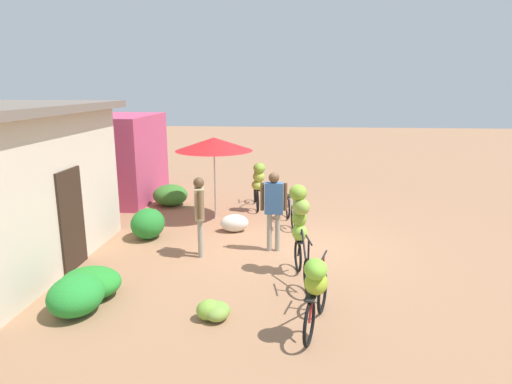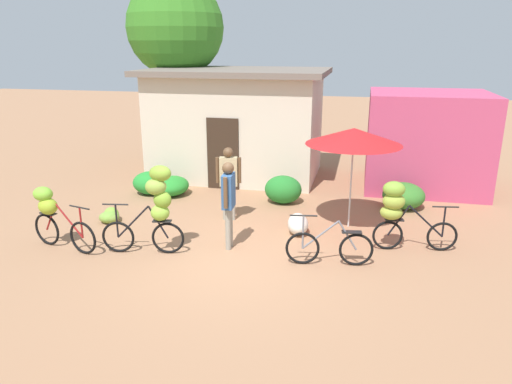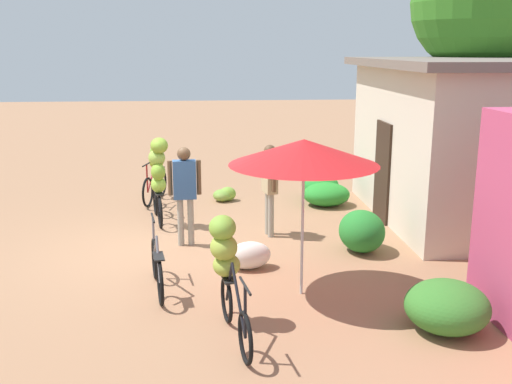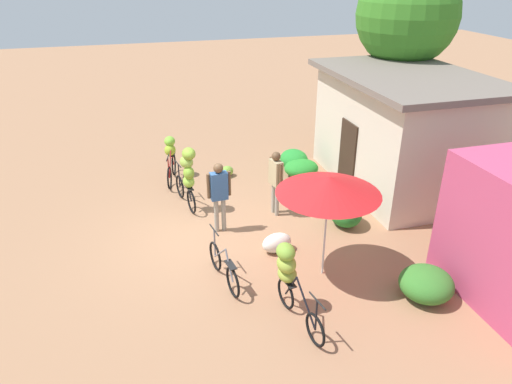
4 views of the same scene
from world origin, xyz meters
The scene contains 17 objects.
ground_plane centered at (0.00, 0.00, 0.00)m, with size 60.00×60.00×0.00m, color #A07150.
building_low centered at (-1.50, 5.98, 1.63)m, with size 5.35×3.69×3.22m.
shop_pink centered at (4.00, 5.84, 1.34)m, with size 3.20×2.80×2.67m, color #BF446A.
tree_behind_building centered at (-3.86, 7.18, 4.39)m, with size 3.12×3.12×5.99m.
hedge_bush_front_left centered at (-3.28, 3.46, 0.31)m, with size 1.00×0.86×0.62m, color #268C30.
hedge_bush_front_right centered at (-2.71, 3.49, 0.25)m, with size 0.93×1.05×0.51m, color #288C2D.
hedge_bush_mid centered at (0.36, 3.48, 0.36)m, with size 0.95×0.78×0.72m, color #257B2C.
hedge_bush_by_door centered at (3.35, 3.77, 0.32)m, with size 1.03×1.05×0.64m, color #37792B.
market_umbrella centered at (2.08, 2.15, 2.05)m, with size 2.06×2.06×2.23m.
bicycle_leftmost centered at (-3.62, -0.32, 0.75)m, with size 1.62×0.46×1.26m.
bicycle_near_pile centered at (-1.51, -0.10, 1.05)m, with size 1.61×0.46×1.76m.
bicycle_center_loaded centered at (1.79, 0.10, 0.35)m, with size 1.60×0.31×0.97m.
bicycle_by_shop centered at (3.03, 1.06, 0.87)m, with size 1.65×0.45×1.43m.
banana_pile_on_ground centered at (-3.29, 1.23, 0.14)m, with size 0.52×0.63×0.32m.
produce_sack centered at (1.02, 1.49, 0.22)m, with size 0.70×0.44×0.44m, color silver.
person_vendor centered at (-0.66, 1.99, 1.06)m, with size 0.57×0.28×1.72m.
person_bystander centered at (-0.22, 0.45, 1.09)m, with size 0.23×0.58×1.77m.
Camera 2 is at (2.26, -8.09, 3.94)m, focal length 33.53 mm.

